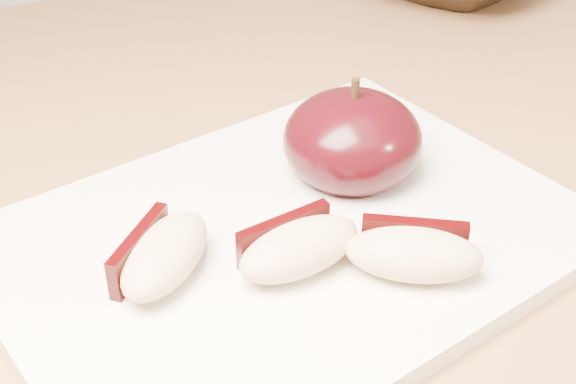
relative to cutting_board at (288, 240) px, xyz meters
name	(u,v)px	position (x,y,z in m)	size (l,w,h in m)	color
back_cabinet	(17,188)	(-0.06, 0.80, -0.44)	(2.40, 0.62, 0.94)	silver
cutting_board	(288,240)	(0.00, 0.00, 0.00)	(0.30, 0.22, 0.01)	white
apple_half	(352,141)	(0.06, 0.04, 0.03)	(0.09, 0.09, 0.07)	black
apple_wedge_a	(162,254)	(-0.07, 0.00, 0.02)	(0.07, 0.07, 0.02)	#D3B886
apple_wedge_b	(298,247)	(-0.01, -0.03, 0.02)	(0.07, 0.04, 0.02)	#D3B886
apple_wedge_c	(414,253)	(0.04, -0.06, 0.02)	(0.07, 0.07, 0.02)	#D3B886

